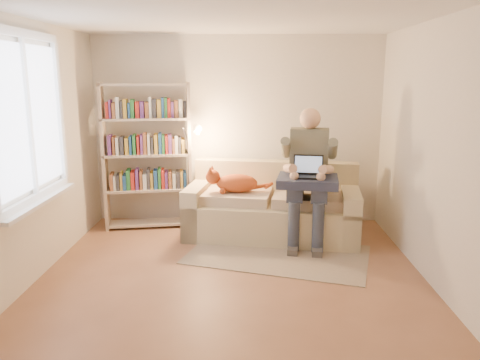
{
  "coord_description": "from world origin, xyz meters",
  "views": [
    {
      "loc": [
        0.19,
        -4.3,
        2.04
      ],
      "look_at": [
        0.07,
        1.0,
        0.87
      ],
      "focal_mm": 35.0,
      "sensor_mm": 36.0,
      "label": 1
    }
  ],
  "objects_px": {
    "person": "(308,169)",
    "laptop": "(315,171)",
    "cat": "(230,182)",
    "bookshelf": "(147,149)",
    "sofa": "(272,210)"
  },
  "relations": [
    {
      "from": "person",
      "to": "laptop",
      "type": "height_order",
      "value": "person"
    },
    {
      "from": "person",
      "to": "cat",
      "type": "relative_size",
      "value": 2.04
    },
    {
      "from": "laptop",
      "to": "bookshelf",
      "type": "relative_size",
      "value": 0.2
    },
    {
      "from": "person",
      "to": "bookshelf",
      "type": "bearing_deg",
      "value": 173.87
    },
    {
      "from": "person",
      "to": "bookshelf",
      "type": "height_order",
      "value": "bookshelf"
    },
    {
      "from": "sofa",
      "to": "cat",
      "type": "height_order",
      "value": "sofa"
    },
    {
      "from": "laptop",
      "to": "bookshelf",
      "type": "xyz_separation_m",
      "value": [
        -2.16,
        0.71,
        0.15
      ]
    },
    {
      "from": "cat",
      "to": "bookshelf",
      "type": "bearing_deg",
      "value": 169.9
    },
    {
      "from": "cat",
      "to": "sofa",
      "type": "bearing_deg",
      "value": 14.73
    },
    {
      "from": "cat",
      "to": "person",
      "type": "bearing_deg",
      "value": -1.33
    },
    {
      "from": "cat",
      "to": "bookshelf",
      "type": "height_order",
      "value": "bookshelf"
    },
    {
      "from": "cat",
      "to": "laptop",
      "type": "xyz_separation_m",
      "value": [
        1.03,
        -0.34,
        0.22
      ]
    },
    {
      "from": "sofa",
      "to": "bookshelf",
      "type": "bearing_deg",
      "value": 177.71
    },
    {
      "from": "cat",
      "to": "laptop",
      "type": "bearing_deg",
      "value": -10.04
    },
    {
      "from": "bookshelf",
      "to": "person",
      "type": "bearing_deg",
      "value": -24.03
    }
  ]
}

